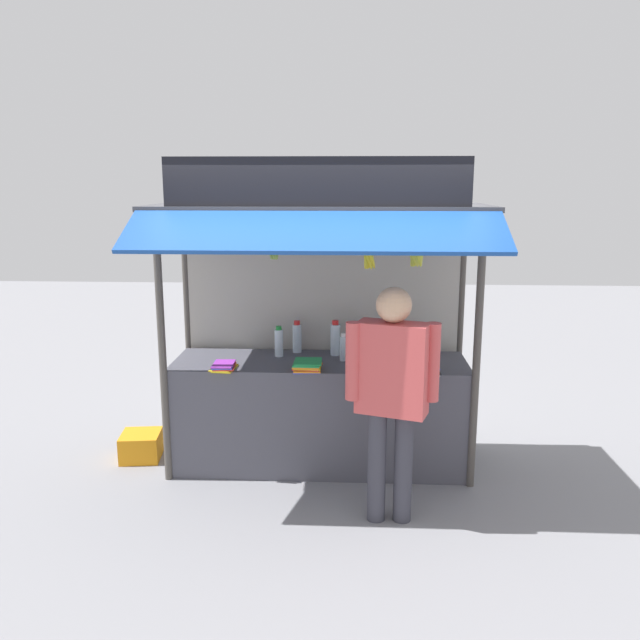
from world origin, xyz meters
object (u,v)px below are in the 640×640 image
at_px(water_bottle_far_right, 297,338).
at_px(banana_bunch_leftmost, 274,251).
at_px(magazine_stack_front_left, 224,366).
at_px(magazine_stack_mid_left, 385,363).
at_px(water_bottle_back_right, 427,343).
at_px(water_bottle_right, 279,342).
at_px(banana_bunch_inner_right, 416,255).
at_px(magazine_stack_back_left, 424,368).
at_px(water_bottle_mid_right, 335,339).
at_px(vendor_person, 392,384).
at_px(water_bottle_rear_center, 344,348).
at_px(magazine_stack_front_right, 307,366).
at_px(banana_bunch_inner_left, 369,258).
at_px(plastic_crate, 141,446).

bearing_deg(water_bottle_far_right, banana_bunch_leftmost, -97.80).
bearing_deg(magazine_stack_front_left, magazine_stack_mid_left, 4.21).
bearing_deg(water_bottle_back_right, water_bottle_right, 178.41).
relative_size(magazine_stack_front_left, banana_bunch_inner_right, 0.87).
bearing_deg(banana_bunch_inner_right, banana_bunch_leftmost, 179.86).
bearing_deg(magazine_stack_front_left, banana_bunch_inner_right, -6.95).
xyz_separation_m(magazine_stack_front_left, magazine_stack_back_left, (1.58, 0.00, 0.01)).
height_order(water_bottle_mid_right, banana_bunch_leftmost, banana_bunch_leftmost).
distance_m(water_bottle_back_right, vendor_person, 1.08).
distance_m(water_bottle_rear_center, magazine_stack_front_right, 0.41).
bearing_deg(magazine_stack_front_left, water_bottle_mid_right, 28.75).
bearing_deg(banana_bunch_inner_left, water_bottle_mid_right, 111.67).
relative_size(magazine_stack_front_right, banana_bunch_leftmost, 0.97).
height_order(water_bottle_far_right, plastic_crate, water_bottle_far_right).
relative_size(water_bottle_mid_right, magazine_stack_back_left, 1.14).
relative_size(magazine_stack_front_left, banana_bunch_inner_left, 0.83).
distance_m(magazine_stack_mid_left, magazine_stack_front_left, 1.29).
distance_m(banana_bunch_leftmost, vendor_person, 1.30).
bearing_deg(plastic_crate, banana_bunch_leftmost, -20.85).
distance_m(water_bottle_mid_right, water_bottle_rear_center, 0.19).
bearing_deg(banana_bunch_inner_left, water_bottle_back_right, 47.61).
bearing_deg(banana_bunch_inner_left, magazine_stack_back_left, 22.02).
bearing_deg(magazine_stack_mid_left, plastic_crate, 174.38).
bearing_deg(vendor_person, banana_bunch_inner_left, 127.61).
relative_size(water_bottle_mid_right, magazine_stack_mid_left, 1.03).
bearing_deg(water_bottle_back_right, banana_bunch_inner_left, -132.39).
distance_m(water_bottle_back_right, magazine_stack_front_left, 1.69).
relative_size(banana_bunch_inner_left, plastic_crate, 0.98).
height_order(banana_bunch_inner_left, vendor_person, banana_bunch_inner_left).
distance_m(magazine_stack_back_left, banana_bunch_inner_right, 0.93).
bearing_deg(water_bottle_far_right, magazine_stack_mid_left, -31.71).
relative_size(water_bottle_back_right, banana_bunch_leftmost, 1.18).
xyz_separation_m(magazine_stack_front_left, banana_bunch_inner_right, (1.48, -0.18, 0.91)).
height_order(banana_bunch_inner_left, plastic_crate, banana_bunch_inner_left).
distance_m(water_bottle_mid_right, banana_bunch_leftmost, 1.14).
height_order(magazine_stack_mid_left, banana_bunch_leftmost, banana_bunch_leftmost).
height_order(water_bottle_back_right, banana_bunch_inner_right, banana_bunch_inner_right).
distance_m(magazine_stack_back_left, vendor_person, 0.70).
xyz_separation_m(water_bottle_rear_center, banana_bunch_leftmost, (-0.51, -0.48, 0.86)).
relative_size(water_bottle_back_right, vendor_person, 0.18).
xyz_separation_m(magazine_stack_mid_left, banana_bunch_inner_right, (0.20, -0.27, 0.90)).
bearing_deg(water_bottle_mid_right, vendor_person, -69.35).
relative_size(magazine_stack_front_left, plastic_crate, 0.81).
distance_m(water_bottle_rear_center, magazine_stack_back_left, 0.71).
xyz_separation_m(water_bottle_mid_right, water_bottle_right, (-0.48, -0.07, -0.02)).
xyz_separation_m(banana_bunch_inner_right, plastic_crate, (-2.30, 0.48, -1.74)).
distance_m(water_bottle_right, magazine_stack_mid_left, 0.95).
bearing_deg(magazine_stack_back_left, plastic_crate, 172.88).
distance_m(water_bottle_mid_right, magazine_stack_front_right, 0.52).
bearing_deg(water_bottle_right, water_bottle_rear_center, -10.92).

